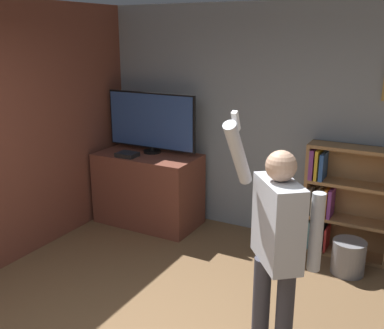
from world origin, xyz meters
The scene contains 8 objects.
wall_back centered at (0.00, 3.14, 1.35)m, with size 6.25×0.09×2.70m.
wall_side_brick centered at (-2.16, 1.56, 1.35)m, with size 0.06×4.71×2.70m.
tv_ledge centered at (-1.43, 2.67, 0.45)m, with size 1.28×0.68×0.91m.
television centered at (-1.43, 2.77, 1.30)m, with size 1.22×0.22×0.76m.
game_console centered at (-1.59, 2.46, 0.93)m, with size 0.24×0.20×0.05m.
bookshelf centered at (0.86, 2.96, 0.59)m, with size 0.91×0.28×1.23m.
person centered at (0.78, 0.99, 0.99)m, with size 0.62×0.56×1.89m.
waste_bin centered at (1.07, 2.56, 0.18)m, with size 0.33×0.33×0.35m.
Camera 1 is at (1.61, -1.81, 2.37)m, focal length 42.00 mm.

